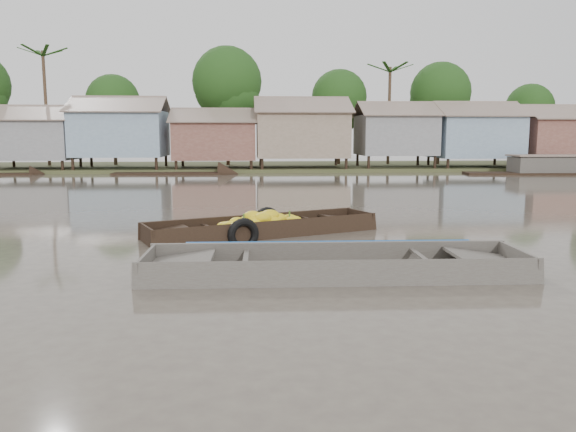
{
  "coord_description": "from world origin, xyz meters",
  "views": [
    {
      "loc": [
        -1.38,
        -11.88,
        2.7
      ],
      "look_at": [
        -0.48,
        1.04,
        0.8
      ],
      "focal_mm": 35.0,
      "sensor_mm": 36.0,
      "label": 1
    }
  ],
  "objects": [
    {
      "name": "riverbank",
      "position": [
        3.03,
        31.86,
        3.07
      ],
      "size": [
        120.0,
        12.47,
        10.22
      ],
      "color": "#384723",
      "rests_on": "ground"
    },
    {
      "name": "ground",
      "position": [
        0.0,
        0.0,
        0.0
      ],
      "size": [
        120.0,
        120.0,
        0.0
      ],
      "primitive_type": "plane",
      "color": "#4D443B",
      "rests_on": "ground"
    },
    {
      "name": "banana_boat",
      "position": [
        -1.08,
        3.04,
        0.2
      ],
      "size": [
        6.5,
        3.92,
        0.91
      ],
      "rotation": [
        0.0,
        0.0,
        0.4
      ],
      "color": "black",
      "rests_on": "ground"
    },
    {
      "name": "distant_boats",
      "position": [
        12.48,
        24.21,
        0.22
      ],
      "size": [
        48.91,
        15.19,
        1.38
      ],
      "color": "black",
      "rests_on": "ground"
    },
    {
      "name": "viewer_boat",
      "position": [
        0.29,
        -1.31,
        0.06
      ],
      "size": [
        7.44,
        2.1,
        0.6
      ],
      "rotation": [
        0.0,
        0.0,
        -0.02
      ],
      "color": "#48423D",
      "rests_on": "ground"
    }
  ]
}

